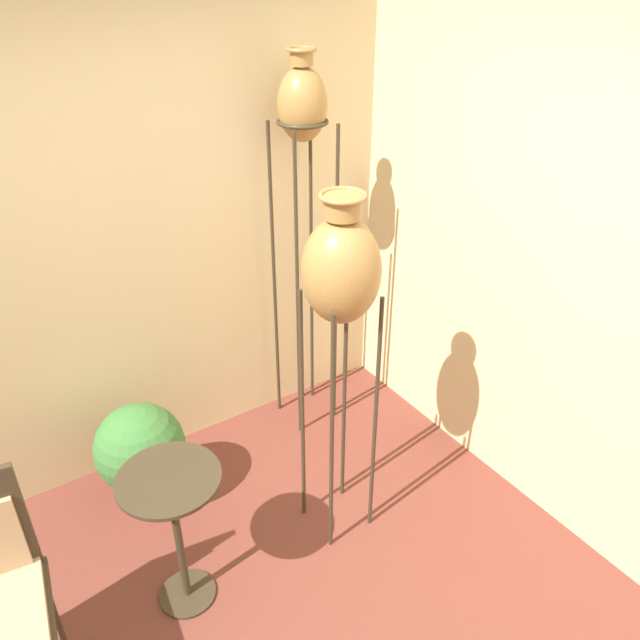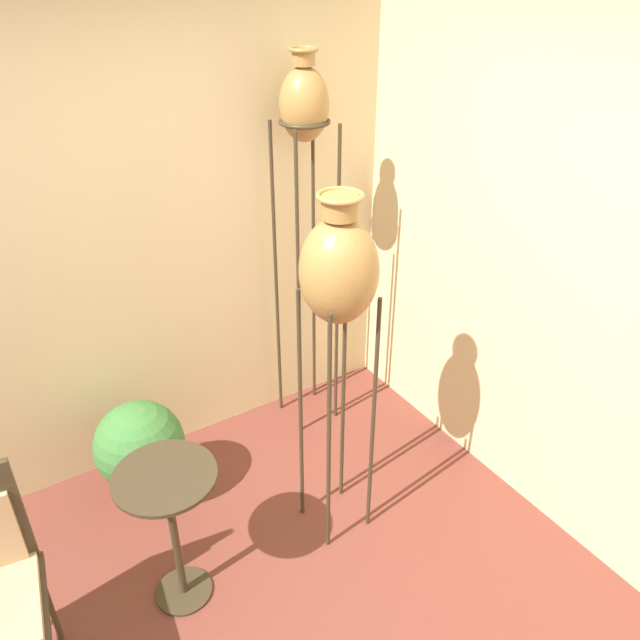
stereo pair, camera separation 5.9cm
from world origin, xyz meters
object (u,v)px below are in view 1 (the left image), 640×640
(vase_stand_medium, at_px, (341,275))
(potted_plant, at_px, (141,453))
(side_table, at_px, (174,514))
(vase_stand_tall, at_px, (303,125))

(vase_stand_medium, height_order, potted_plant, vase_stand_medium)
(side_table, bearing_deg, potted_plant, 84.79)
(vase_stand_tall, height_order, vase_stand_medium, vase_stand_tall)
(vase_stand_medium, bearing_deg, vase_stand_tall, 67.57)
(vase_stand_tall, xyz_separation_m, vase_stand_medium, (-0.34, -0.83, -0.40))
(vase_stand_medium, distance_m, potted_plant, 1.49)
(vase_stand_tall, xyz_separation_m, side_table, (-1.19, -0.83, -1.30))
(vase_stand_tall, distance_m, vase_stand_medium, 0.99)
(vase_stand_medium, distance_m, side_table, 1.24)
(vase_stand_tall, relative_size, potted_plant, 3.53)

